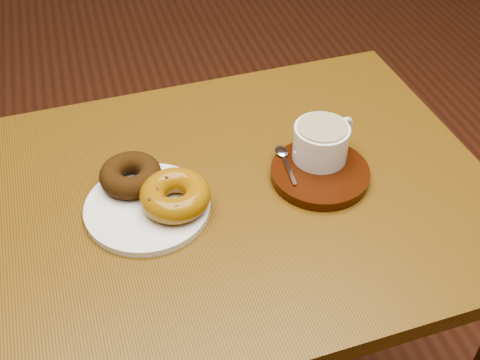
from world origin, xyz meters
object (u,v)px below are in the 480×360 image
object	(u,v)px
coffee_cup	(322,141)
donut_plate	(148,207)
saucer	(320,173)
cafe_table	(229,244)

from	to	relation	value
coffee_cup	donut_plate	bearing A→B (deg)	161.83
saucer	donut_plate	bearing A→B (deg)	178.99
cafe_table	coffee_cup	bearing A→B (deg)	5.37
donut_plate	saucer	distance (m)	0.30
cafe_table	donut_plate	world-z (taller)	donut_plate
cafe_table	donut_plate	xyz separation A→B (m)	(-0.14, -0.01, 0.14)
cafe_table	saucer	bearing A→B (deg)	-5.74
cafe_table	donut_plate	bearing A→B (deg)	-179.41
donut_plate	saucer	xyz separation A→B (m)	(0.30, -0.01, 0.00)
cafe_table	saucer	xyz separation A→B (m)	(0.16, -0.01, 0.14)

